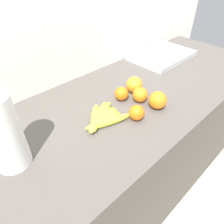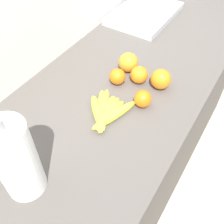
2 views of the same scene
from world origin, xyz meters
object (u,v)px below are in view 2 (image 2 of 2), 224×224
(orange_back_left, at_px, (161,79))
(orange_right, at_px, (117,77))
(orange_center, at_px, (143,99))
(banana_bunch, at_px, (106,112))
(paper_towel_roll, at_px, (16,161))
(orange_far_right, at_px, (139,75))
(sink_basin, at_px, (144,13))
(orange_front, at_px, (128,62))

(orange_back_left, bearing_deg, orange_right, 114.05)
(orange_center, bearing_deg, banana_bunch, 143.95)
(orange_center, xyz_separation_m, paper_towel_roll, (-0.47, 0.14, 0.10))
(orange_far_right, bearing_deg, sink_basin, 25.24)
(orange_far_right, height_order, paper_towel_roll, paper_towel_roll)
(banana_bunch, bearing_deg, sink_basin, 17.05)
(orange_far_right, distance_m, orange_right, 0.09)
(orange_right, height_order, sink_basin, sink_basin)
(orange_right, distance_m, orange_front, 0.10)
(orange_back_left, height_order, paper_towel_roll, paper_towel_roll)
(orange_front, bearing_deg, orange_back_left, -98.69)
(orange_front, distance_m, orange_center, 0.22)
(banana_bunch, distance_m, paper_towel_roll, 0.38)
(orange_right, relative_size, orange_back_left, 0.81)
(orange_right, height_order, orange_back_left, orange_back_left)
(orange_far_right, distance_m, sink_basin, 0.55)
(orange_center, distance_m, orange_back_left, 0.13)
(orange_back_left, xyz_separation_m, paper_towel_roll, (-0.60, 0.15, 0.09))
(orange_center, xyz_separation_m, orange_back_left, (0.13, -0.01, 0.01))
(orange_front, relative_size, orange_center, 1.24)
(banana_bunch, relative_size, orange_back_left, 2.58)
(orange_back_left, xyz_separation_m, sink_basin, (0.48, 0.32, -0.02))
(orange_far_right, height_order, sink_basin, sink_basin)
(banana_bunch, relative_size, paper_towel_roll, 0.72)
(banana_bunch, height_order, orange_right, orange_right)
(orange_far_right, bearing_deg, orange_front, 60.72)
(orange_front, bearing_deg, orange_right, -177.38)
(sink_basin, bearing_deg, orange_front, -160.68)
(banana_bunch, distance_m, orange_far_right, 0.23)
(paper_towel_roll, bearing_deg, banana_bunch, -7.71)
(banana_bunch, bearing_deg, orange_center, -36.05)
(sink_basin, bearing_deg, orange_right, -163.43)
(orange_far_right, bearing_deg, paper_towel_roll, 174.29)
(orange_right, height_order, paper_towel_roll, paper_towel_roll)
(paper_towel_roll, height_order, sink_basin, paper_towel_roll)
(orange_right, distance_m, orange_center, 0.16)
(sink_basin, bearing_deg, banana_bunch, -162.95)
(orange_front, xyz_separation_m, sink_basin, (0.46, 0.16, -0.02))
(banana_bunch, height_order, orange_far_right, orange_far_right)
(orange_right, xyz_separation_m, paper_towel_roll, (-0.53, -0.01, 0.10))
(orange_back_left, bearing_deg, banana_bunch, 158.28)
(paper_towel_roll, bearing_deg, orange_right, 1.25)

